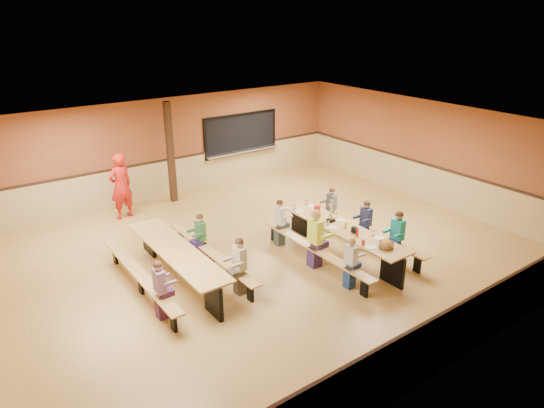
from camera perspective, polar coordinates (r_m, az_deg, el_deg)
ground at (r=11.59m, az=-1.21°, el=-5.86°), size 12.00×12.00×0.00m
room_envelope at (r=11.29m, az=-1.24°, el=-2.75°), size 12.04×10.04×3.02m
kitchen_pass_through at (r=16.31m, az=-3.66°, el=8.00°), size 2.78×0.28×1.38m
structural_post at (r=14.56m, az=-11.86°, el=5.91°), size 0.18×0.18×3.00m
cafeteria_table_main at (r=11.38m, az=8.22°, el=-3.68°), size 1.91×3.70×0.74m
cafeteria_table_second at (r=10.45m, az=-11.14°, el=-6.33°), size 1.91×3.70×0.74m
seated_child_white_left at (r=10.14m, az=9.22°, el=-6.91°), size 0.33×0.27×1.12m
seated_adult_yellow at (r=10.80m, az=5.11°, el=-4.13°), size 0.44×0.36×1.35m
seated_child_grey_left at (r=11.78m, az=0.90°, el=-2.23°), size 0.35×0.28×1.17m
seated_child_teal_right at (r=11.35m, az=14.49°, el=-3.77°), size 0.38×0.31×1.23m
seated_child_navy_right at (r=11.93m, az=10.95°, el=-2.30°), size 0.35×0.29×1.17m
seated_child_char_right at (r=12.73m, az=6.98°, el=-0.57°), size 0.33×0.27×1.13m
seated_child_purple_sec at (r=9.30m, az=-13.01°, el=-9.85°), size 0.35×0.29×1.18m
seated_child_green_sec at (r=11.12m, az=-8.36°, el=-4.02°), size 0.34×0.28×1.16m
seated_child_tan_sec at (r=9.82m, az=-3.80°, el=-7.34°), size 0.37×0.31×1.22m
standing_woman at (r=13.84m, az=-17.38°, el=2.02°), size 0.76×0.58×1.85m
punch_pitcher at (r=11.87m, az=5.33°, el=-0.73°), size 0.16×0.16×0.22m
chip_bowl at (r=10.49m, az=13.30°, el=-4.65°), size 0.32×0.32×0.15m
napkin_dispenser at (r=11.03m, az=9.71°, el=-3.04°), size 0.10×0.14×0.13m
condiment_mustard at (r=11.19m, az=8.66°, el=-2.48°), size 0.06×0.06×0.17m
condiment_ketchup at (r=10.87m, az=10.01°, el=-3.34°), size 0.06×0.06×0.17m
table_paddle at (r=11.49m, az=6.96°, el=-1.44°), size 0.16×0.16×0.56m
place_settings at (r=11.27m, az=8.29°, el=-2.45°), size 0.65×3.30×0.11m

